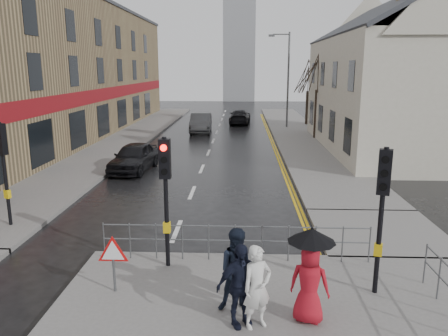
# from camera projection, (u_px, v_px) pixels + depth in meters

# --- Properties ---
(ground) EXTENTS (120.00, 120.00, 0.00)m
(ground) POSITION_uv_depth(u_px,v_px,m) (159.00, 273.00, 11.28)
(ground) COLOR black
(ground) RESTS_ON ground
(left_pavement) EXTENTS (4.00, 44.00, 0.14)m
(left_pavement) POSITION_uv_depth(u_px,v_px,m) (132.00, 135.00, 33.93)
(left_pavement) COLOR #605E5B
(left_pavement) RESTS_ON ground
(right_pavement) EXTENTS (4.00, 40.00, 0.14)m
(right_pavement) POSITION_uv_depth(u_px,v_px,m) (296.00, 133.00, 35.35)
(right_pavement) COLOR #605E5B
(right_pavement) RESTS_ON ground
(pavement_bridge_right) EXTENTS (4.00, 4.20, 0.14)m
(pavement_bridge_right) POSITION_uv_depth(u_px,v_px,m) (379.00, 232.00, 13.92)
(pavement_bridge_right) COLOR #605E5B
(pavement_bridge_right) RESTS_ON ground
(building_left_terrace) EXTENTS (8.00, 42.00, 10.00)m
(building_left_terrace) POSITION_uv_depth(u_px,v_px,m) (51.00, 71.00, 32.08)
(building_left_terrace) COLOR #8F7952
(building_left_terrace) RESTS_ON ground
(building_right_cream) EXTENTS (9.00, 16.40, 10.10)m
(building_right_cream) POSITION_uv_depth(u_px,v_px,m) (401.00, 75.00, 27.25)
(building_right_cream) COLOR beige
(building_right_cream) RESTS_ON ground
(church_tower) EXTENTS (5.00, 5.00, 18.00)m
(church_tower) POSITION_uv_depth(u_px,v_px,m) (239.00, 43.00, 69.58)
(church_tower) COLOR gray
(church_tower) RESTS_ON ground
(traffic_signal_near_left) EXTENTS (0.28, 0.27, 3.40)m
(traffic_signal_near_left) POSITION_uv_depth(u_px,v_px,m) (165.00, 180.00, 10.92)
(traffic_signal_near_left) COLOR black
(traffic_signal_near_left) RESTS_ON near_pavement
(traffic_signal_near_right) EXTENTS (0.34, 0.33, 3.40)m
(traffic_signal_near_right) POSITION_uv_depth(u_px,v_px,m) (383.00, 196.00, 9.54)
(traffic_signal_near_right) COLOR black
(traffic_signal_near_right) RESTS_ON near_pavement
(traffic_signal_far_left) EXTENTS (0.34, 0.33, 3.40)m
(traffic_signal_far_left) POSITION_uv_depth(u_px,v_px,m) (3.00, 156.00, 13.88)
(traffic_signal_far_left) COLOR black
(traffic_signal_far_left) RESTS_ON left_pavement
(guard_railing_front) EXTENTS (7.14, 0.04, 1.00)m
(guard_railing_front) POSITION_uv_depth(u_px,v_px,m) (235.00, 235.00, 11.60)
(guard_railing_front) COLOR #595B5E
(guard_railing_front) RESTS_ON near_pavement
(warning_sign) EXTENTS (0.80, 0.07, 1.35)m
(warning_sign) POSITION_uv_depth(u_px,v_px,m) (113.00, 255.00, 9.91)
(warning_sign) COLOR #595B5E
(warning_sign) RESTS_ON near_pavement
(street_lamp) EXTENTS (1.83, 0.25, 8.00)m
(street_lamp) POSITION_uv_depth(u_px,v_px,m) (286.00, 74.00, 37.26)
(street_lamp) COLOR #595B5E
(street_lamp) RESTS_ON right_pavement
(tree_near) EXTENTS (2.40, 2.40, 6.58)m
(tree_near) POSITION_uv_depth(u_px,v_px,m) (318.00, 69.00, 31.25)
(tree_near) COLOR #30251B
(tree_near) RESTS_ON right_pavement
(tree_far) EXTENTS (2.40, 2.40, 5.64)m
(tree_far) POSITION_uv_depth(u_px,v_px,m) (308.00, 77.00, 39.18)
(tree_far) COLOR #30251B
(tree_far) RESTS_ON right_pavement
(pedestrian_a) EXTENTS (0.74, 0.65, 1.70)m
(pedestrian_a) POSITION_uv_depth(u_px,v_px,m) (257.00, 287.00, 8.55)
(pedestrian_a) COLOR silver
(pedestrian_a) RESTS_ON near_pavement
(pedestrian_b) EXTENTS (0.92, 0.74, 1.82)m
(pedestrian_b) POSITION_uv_depth(u_px,v_px,m) (239.00, 270.00, 9.14)
(pedestrian_b) COLOR black
(pedestrian_b) RESTS_ON near_pavement
(pedestrian_with_umbrella) EXTENTS (0.96, 0.96, 2.00)m
(pedestrian_with_umbrella) POSITION_uv_depth(u_px,v_px,m) (310.00, 271.00, 8.69)
(pedestrian_with_umbrella) COLOR #A91321
(pedestrian_with_umbrella) RESTS_ON near_pavement
(pedestrian_d) EXTENTS (1.09, 0.85, 1.73)m
(pedestrian_d) POSITION_uv_depth(u_px,v_px,m) (240.00, 285.00, 8.61)
(pedestrian_d) COLOR black
(pedestrian_d) RESTS_ON near_pavement
(car_parked) EXTENTS (2.13, 4.40, 1.45)m
(car_parked) POSITION_uv_depth(u_px,v_px,m) (134.00, 157.00, 22.37)
(car_parked) COLOR black
(car_parked) RESTS_ON ground
(car_mid) EXTENTS (1.78, 4.73, 1.54)m
(car_mid) POSITION_uv_depth(u_px,v_px,m) (201.00, 123.00, 35.96)
(car_mid) COLOR #424447
(car_mid) RESTS_ON ground
(car_far) EXTENTS (2.12, 4.69, 1.33)m
(car_far) POSITION_uv_depth(u_px,v_px,m) (240.00, 117.00, 41.29)
(car_far) COLOR black
(car_far) RESTS_ON ground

